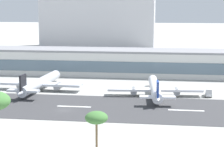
# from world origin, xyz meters

# --- Properties ---
(ground_plane) EXTENTS (1400.00, 1400.00, 0.00)m
(ground_plane) POSITION_xyz_m (0.00, 0.00, 0.00)
(ground_plane) COLOR #9E9E99
(runway_strip) EXTENTS (800.00, 35.34, 0.08)m
(runway_strip) POSITION_xyz_m (0.00, 5.74, 0.04)
(runway_strip) COLOR #38383A
(runway_strip) RESTS_ON ground_plane
(runway_centreline_dash_4) EXTENTS (12.00, 1.20, 0.01)m
(runway_centreline_dash_4) POSITION_xyz_m (1.98, 5.74, 0.09)
(runway_centreline_dash_4) COLOR white
(runway_centreline_dash_4) RESTS_ON runway_strip
(runway_centreline_dash_5) EXTENTS (12.00, 1.20, 0.01)m
(runway_centreline_dash_5) POSITION_xyz_m (40.57, 5.74, 0.09)
(runway_centreline_dash_5) COLOR white
(runway_centreline_dash_5) RESTS_ON runway_strip
(terminal_building) EXTENTS (216.75, 21.27, 12.95)m
(terminal_building) POSITION_xyz_m (6.17, 74.25, 6.48)
(terminal_building) COLOR silver
(terminal_building) RESTS_ON ground_plane
(distant_hotel_block) EXTENTS (93.55, 35.31, 49.92)m
(distant_hotel_block) POSITION_xyz_m (-23.77, 210.41, 24.96)
(distant_hotel_block) COLOR #BCBCC1
(distant_hotel_block) RESTS_ON ground_plane
(airliner_black_tail_gate_0) EXTENTS (35.62, 46.03, 9.60)m
(airliner_black_tail_gate_0) POSITION_xyz_m (-18.35, 30.19, 3.06)
(airliner_black_tail_gate_0) COLOR silver
(airliner_black_tail_gate_0) RESTS_ON ground_plane
(airliner_navy_tail_gate_1) EXTENTS (37.13, 43.18, 9.02)m
(airliner_navy_tail_gate_1) POSITION_xyz_m (29.48, 26.07, 2.87)
(airliner_navy_tail_gate_1) COLOR white
(airliner_navy_tail_gate_1) RESTS_ON ground_plane
(service_box_truck_2) EXTENTS (3.16, 6.20, 3.25)m
(service_box_truck_2) POSITION_xyz_m (50.17, 29.00, 1.79)
(service_box_truck_2) COLOR white
(service_box_truck_2) RESTS_ON ground_plane
(palm_tree_0) EXTENTS (5.17, 5.17, 11.53)m
(palm_tree_0) POSITION_xyz_m (18.40, -42.18, 9.94)
(palm_tree_0) COLOR brown
(palm_tree_0) RESTS_ON ground_plane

